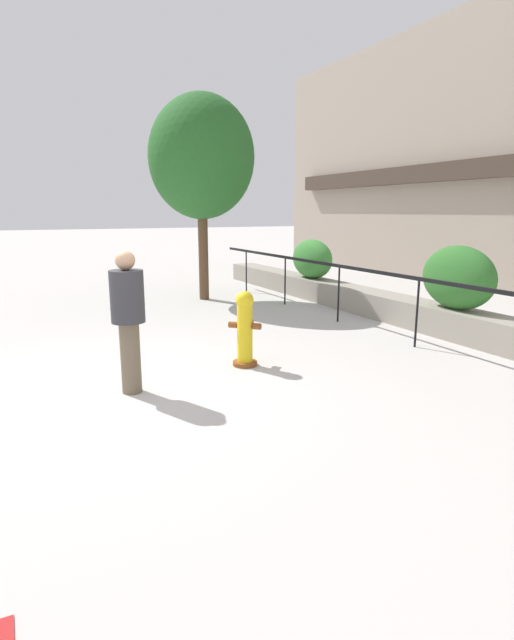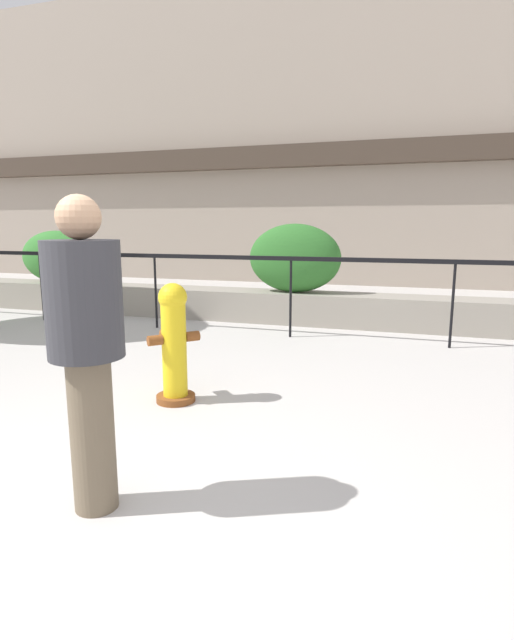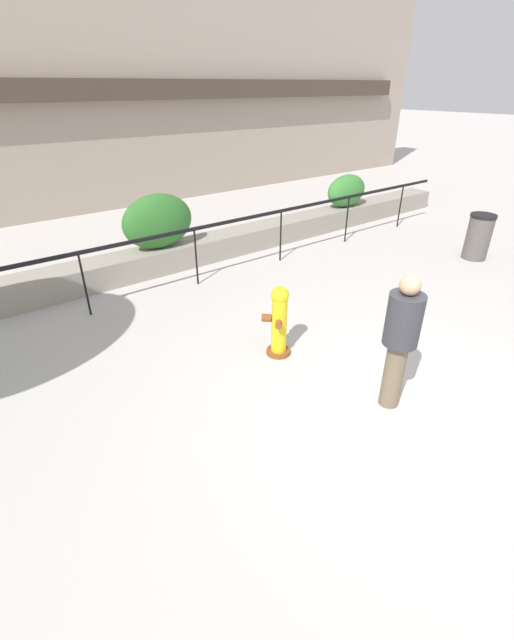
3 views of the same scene
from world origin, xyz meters
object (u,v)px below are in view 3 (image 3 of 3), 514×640
Objects in this scene: hedge_bush_2 at (346,191)px; fire_hydrant at (279,321)px; hedge_bush_1 at (158,221)px; trash_bin at (478,237)px; pedestrian at (401,335)px.

hedge_bush_2 is 1.21× the size of fire_hydrant.
hedge_bush_2 is 7.04m from fire_hydrant.
hedge_bush_1 reaches higher than trash_bin.
pedestrian is at bearing -87.65° from hedge_bush_1.
trash_bin is at bearing 19.42° from pedestrian.
hedge_bush_1 is at bearing 92.35° from pedestrian.
hedge_bush_2 is (5.65, 0.00, -0.12)m from hedge_bush_1.
hedge_bush_1 reaches higher than hedge_bush_2.
pedestrian is 1.71× the size of trash_bin.
fire_hydrant is 0.62× the size of pedestrian.
hedge_bush_1 is 1.50× the size of trash_bin.
fire_hydrant is (-5.78, -4.01, -0.38)m from hedge_bush_2.
pedestrian is (0.23, -5.71, -0.06)m from hedge_bush_1.
trash_bin is (6.09, 0.31, -0.04)m from fire_hydrant.
hedge_bush_1 is 5.65m from hedge_bush_2.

